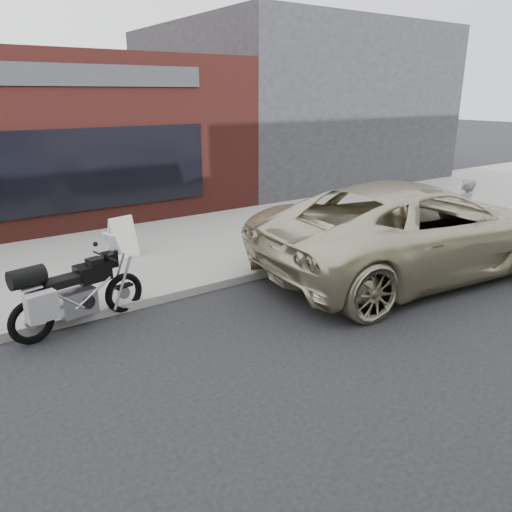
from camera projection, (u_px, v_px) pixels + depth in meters
ground at (352, 403)px, 5.93m from camera, size 120.00×120.00×0.00m
near_sidewalk at (130, 251)px, 11.35m from camera, size 44.00×6.00×0.15m
neighbour_building at (287, 105)px, 21.34m from camera, size 10.00×10.00×6.00m
motorcycle at (71, 293)px, 7.57m from camera, size 2.20×0.98×1.40m
minivan at (415, 229)px, 9.94m from camera, size 6.96×3.78×1.85m
pedestrian at (463, 214)px, 11.51m from camera, size 0.66×0.47×1.67m
sandwich_sign at (122, 237)px, 10.63m from camera, size 0.62×0.59×0.87m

